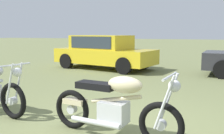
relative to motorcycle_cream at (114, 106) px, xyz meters
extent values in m
plane|color=olive|center=(0.00, 0.15, -0.48)|extent=(120.00, 120.00, 0.00)
torus|color=black|center=(-1.97, 0.07, -0.15)|extent=(0.66, 0.20, 0.66)
cylinder|color=silver|center=(-1.97, 0.07, -0.15)|extent=(0.15, 0.12, 0.14)
cylinder|color=silver|center=(-1.89, 0.15, 0.18)|extent=(0.27, 0.08, 0.73)
cylinder|color=silver|center=(-1.92, -0.03, 0.18)|extent=(0.27, 0.08, 0.73)
cylinder|color=silver|center=(-1.87, 0.05, 0.50)|extent=(0.14, 0.64, 0.03)
sphere|color=silver|center=(-1.81, 0.04, 0.38)|extent=(0.18, 0.18, 0.16)
torus|color=black|center=(0.70, -0.07, -0.16)|extent=(0.64, 0.15, 0.63)
torus|color=black|center=(-0.75, 0.08, -0.16)|extent=(0.64, 0.15, 0.63)
cylinder|color=silver|center=(0.70, -0.07, -0.16)|extent=(0.15, 0.11, 0.14)
cylinder|color=silver|center=(-0.75, 0.08, -0.16)|extent=(0.15, 0.11, 0.14)
cylinder|color=silver|center=(0.77, 0.02, 0.17)|extent=(0.27, 0.06, 0.74)
cylinder|color=silver|center=(0.75, -0.16, 0.17)|extent=(0.27, 0.06, 0.74)
cube|color=silver|center=(-0.01, 0.01, -0.10)|extent=(0.43, 0.34, 0.32)
cylinder|color=beige|center=(0.02, 0.00, 0.10)|extent=(0.80, 0.14, 0.23)
ellipsoid|color=beige|center=(0.17, -0.01, 0.33)|extent=(0.54, 0.31, 0.24)
cube|color=black|center=(-0.30, 0.04, 0.27)|extent=(0.62, 0.30, 0.10)
cube|color=beige|center=(-0.69, 0.08, -0.02)|extent=(0.38, 0.22, 0.08)
cylinder|color=silver|center=(0.80, -0.08, 0.50)|extent=(0.10, 0.64, 0.03)
sphere|color=silver|center=(0.86, -0.08, 0.38)|extent=(0.18, 0.18, 0.16)
cylinder|color=silver|center=(-0.24, -0.13, -0.24)|extent=(0.80, 0.16, 0.08)
cube|color=gold|center=(-3.01, 6.48, 0.07)|extent=(4.55, 2.54, 0.60)
cube|color=gold|center=(-3.16, 6.51, 0.65)|extent=(2.62, 2.01, 0.60)
cube|color=#2D3842|center=(-3.16, 6.51, 0.67)|extent=(2.28, 1.98, 0.48)
cylinder|color=black|center=(-1.44, 7.02, -0.16)|extent=(0.67, 0.34, 0.64)
cylinder|color=black|center=(-1.75, 5.40, -0.16)|extent=(0.67, 0.34, 0.64)
cylinder|color=black|center=(-4.28, 7.56, -0.16)|extent=(0.67, 0.34, 0.64)
cylinder|color=black|center=(-4.59, 5.94, -0.16)|extent=(0.67, 0.34, 0.64)
cylinder|color=black|center=(1.65, 5.75, -0.16)|extent=(0.65, 0.26, 0.64)
camera|label=1|loc=(1.29, -3.25, 1.05)|focal=39.82mm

